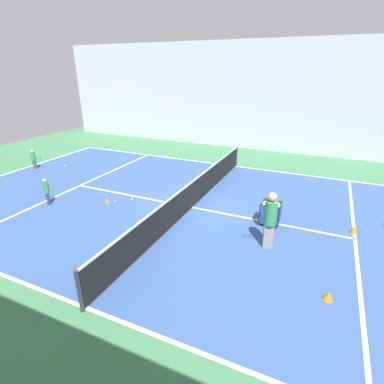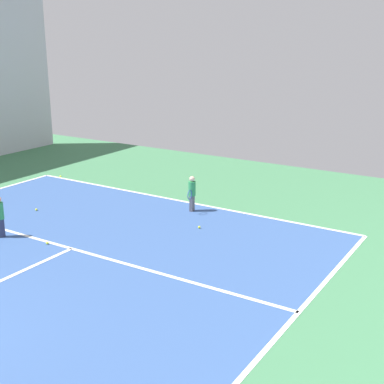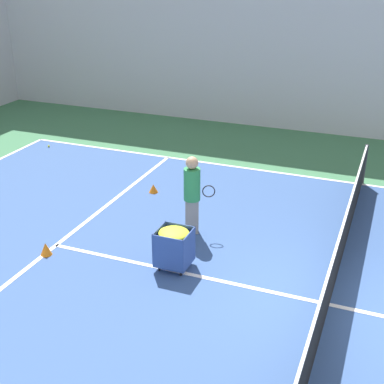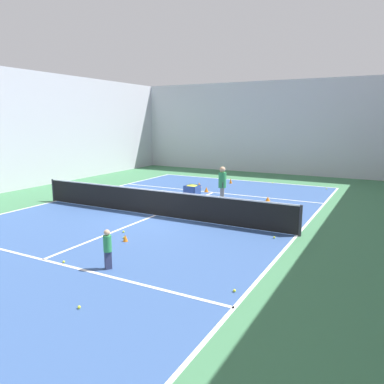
# 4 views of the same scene
# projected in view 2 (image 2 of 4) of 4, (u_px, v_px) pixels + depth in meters

# --- Properties ---
(line_baseline_near) EXTENTS (11.64, 0.10, 0.00)m
(line_baseline_near) POSITION_uv_depth(u_px,v_px,m) (178.00, 200.00, 16.75)
(line_baseline_near) COLOR white
(line_baseline_near) RESTS_ON ground
(line_service_near) EXTENTS (11.64, 0.10, 0.00)m
(line_service_near) POSITION_uv_depth(u_px,v_px,m) (72.00, 249.00, 12.97)
(line_service_near) COLOR white
(line_service_near) RESTS_ON ground
(player_near_baseline) EXTENTS (0.25, 0.54, 1.06)m
(player_near_baseline) POSITION_uv_depth(u_px,v_px,m) (192.00, 191.00, 15.56)
(player_near_baseline) COLOR #4C4C56
(player_near_baseline) RESTS_ON ground
(child_midcourt) EXTENTS (0.30, 0.30, 1.09)m
(child_midcourt) POSITION_uv_depth(u_px,v_px,m) (0.00, 214.00, 13.55)
(child_midcourt) COLOR #2D3351
(child_midcourt) RESTS_ON ground
(tennis_ball_0) EXTENTS (0.07, 0.07, 0.07)m
(tennis_ball_0) POSITION_uv_depth(u_px,v_px,m) (36.00, 210.00, 15.76)
(tennis_ball_0) COLOR yellow
(tennis_ball_0) RESTS_ON ground
(tennis_ball_1) EXTENTS (0.07, 0.07, 0.07)m
(tennis_ball_1) POSITION_uv_depth(u_px,v_px,m) (199.00, 227.00, 14.32)
(tennis_ball_1) COLOR yellow
(tennis_ball_1) RESTS_ON ground
(tennis_ball_5) EXTENTS (0.07, 0.07, 0.07)m
(tennis_ball_5) POSITION_uv_depth(u_px,v_px,m) (60.00, 176.00, 19.44)
(tennis_ball_5) COLOR yellow
(tennis_ball_5) RESTS_ON ground
(tennis_ball_6) EXTENTS (0.07, 0.07, 0.07)m
(tennis_ball_6) POSITION_uv_depth(u_px,v_px,m) (47.00, 243.00, 13.23)
(tennis_ball_6) COLOR yellow
(tennis_ball_6) RESTS_ON ground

